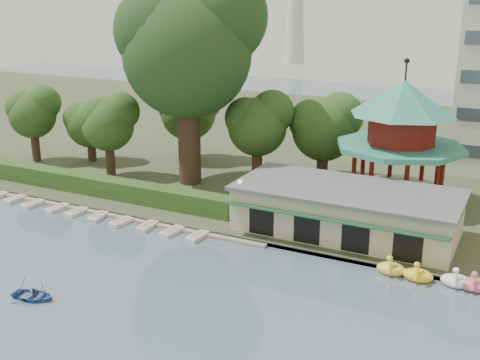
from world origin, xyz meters
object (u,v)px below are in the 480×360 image
Objects in this scene: dock at (104,212)px; rowboat_with_passengers at (33,293)px; big_tree at (189,41)px; boathouse at (346,210)px; pavilion at (401,130)px.

dock is 7.14× the size of rowboat_with_passengers.
big_tree is 4.64× the size of rowboat_with_passengers.
big_tree is at bearing 73.90° from dock.
dock is at bearing 112.74° from rowboat_with_passengers.
boathouse is 11.43m from pavilion.
big_tree is (-18.82, 6.24, 12.78)m from boathouse.
big_tree reaches higher than boathouse.
boathouse is at bearing -18.34° from big_tree.
dock is at bearing -167.76° from boathouse.
boathouse is (22.00, 4.77, 2.25)m from dock.
dock is 2.52× the size of pavilion.
rowboat_with_passengers is (3.24, -26.33, -14.70)m from big_tree.
boathouse is 25.50m from rowboat_with_passengers.
boathouse reaches higher than rowboat_with_passengers.
dock is 22.62m from boathouse.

